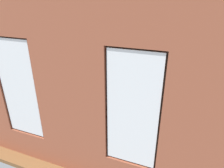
{
  "coord_description": "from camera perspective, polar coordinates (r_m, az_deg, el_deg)",
  "views": [
    {
      "loc": [
        -1.77,
        5.06,
        3.27
      ],
      "look_at": [
        0.04,
        0.4,
        1.05
      ],
      "focal_mm": 32.0,
      "sensor_mm": 36.0,
      "label": 1
    }
  ],
  "objects": [
    {
      "name": "potted_plant_by_left_couch",
      "position": [
        7.13,
        20.8,
        -1.93
      ],
      "size": [
        0.32,
        0.32,
        0.5
      ],
      "color": "beige",
      "rests_on": "ground_plane"
    },
    {
      "name": "couch_left",
      "position": [
        5.87,
        24.17,
        -8.48
      ],
      "size": [
        0.9,
        2.02,
        0.8
      ],
      "rotation": [
        0.0,
        0.0,
        1.59
      ],
      "color": "black",
      "rests_on": "ground_plane"
    },
    {
      "name": "cup_ceramic",
      "position": [
        6.04,
        -1.66,
        -3.96
      ],
      "size": [
        0.07,
        0.07,
        0.08
      ],
      "primitive_type": "cylinder",
      "color": "#4C4C51",
      "rests_on": "coffee_table"
    },
    {
      "name": "ground_plane",
      "position": [
        6.31,
        1.65,
        -7.8
      ],
      "size": [
        6.73,
        5.71,
        0.1
      ],
      "primitive_type": "cube",
      "color": "brown"
    },
    {
      "name": "tv_flatscreen",
      "position": [
        7.15,
        -19.32,
        3.04
      ],
      "size": [
        1.15,
        0.2,
        0.8
      ],
      "color": "black",
      "rests_on": "media_console"
    },
    {
      "name": "candle_jar",
      "position": [
        5.74,
        0.33,
        -5.39
      ],
      "size": [
        0.08,
        0.08,
        0.11
      ],
      "primitive_type": "cylinder",
      "color": "#B7333D",
      "rests_on": "coffee_table"
    },
    {
      "name": "remote_silver",
      "position": [
        5.97,
        -4.96,
        -4.73
      ],
      "size": [
        0.16,
        0.15,
        0.02
      ],
      "primitive_type": "cube",
      "rotation": [
        0.0,
        0.0,
        2.34
      ],
      "color": "#B2B2B7",
      "rests_on": "coffee_table"
    },
    {
      "name": "couch_by_window",
      "position": [
        4.65,
        -3.76,
        -15.34
      ],
      "size": [
        2.09,
        0.87,
        0.8
      ],
      "color": "black",
      "rests_on": "ground_plane"
    },
    {
      "name": "potted_plant_near_tv",
      "position": [
        6.29,
        -20.79,
        -4.62
      ],
      "size": [
        0.44,
        0.44,
        0.68
      ],
      "color": "#9E5638",
      "rests_on": "ground_plane"
    },
    {
      "name": "potted_plant_between_couches",
      "position": [
        4.3,
        15.87,
        -17.18
      ],
      "size": [
        0.98,
        1.06,
        1.35
      ],
      "color": "beige",
      "rests_on": "ground_plane"
    },
    {
      "name": "papasan_chair",
      "position": [
        7.44,
        4.18,
        1.59
      ],
      "size": [
        1.12,
        1.12,
        0.7
      ],
      "color": "olive",
      "rests_on": "ground_plane"
    },
    {
      "name": "potted_plant_foreground_right",
      "position": [
        8.43,
        -9.73,
        6.1
      ],
      "size": [
        0.69,
        0.69,
        1.15
      ],
      "color": "#9E5638",
      "rests_on": "ground_plane"
    },
    {
      "name": "potted_plant_corner_far_left",
      "position": [
        4.2,
        27.46,
        -19.01
      ],
      "size": [
        0.85,
        0.87,
        1.18
      ],
      "color": "beige",
      "rests_on": "ground_plane"
    },
    {
      "name": "media_console",
      "position": [
        7.39,
        -18.67,
        -1.62
      ],
      "size": [
        1.16,
        0.42,
        0.48
      ],
      "primitive_type": "cube",
      "color": "black",
      "rests_on": "ground_plane"
    },
    {
      "name": "brick_wall_with_windows",
      "position": [
        3.55,
        -11.67,
        -4.26
      ],
      "size": [
        6.13,
        0.3,
        3.28
      ],
      "color": "#9E5138",
      "rests_on": "ground_plane"
    },
    {
      "name": "remote_black",
      "position": [
        5.9,
        -0.3,
        -4.99
      ],
      "size": [
        0.15,
        0.16,
        0.02
      ],
      "primitive_type": "cube",
      "rotation": [
        0.0,
        0.0,
        0.69
      ],
      "color": "black",
      "rests_on": "coffee_table"
    },
    {
      "name": "potted_plant_corner_near_left",
      "position": [
        7.39,
        25.64,
        1.52
      ],
      "size": [
        0.73,
        0.77,
        1.2
      ],
      "color": "#47423D",
      "rests_on": "ground_plane"
    },
    {
      "name": "coffee_table",
      "position": [
        5.93,
        -0.3,
        -5.45
      ],
      "size": [
        1.57,
        0.85,
        0.4
      ],
      "color": "#A87547",
      "rests_on": "ground_plane"
    },
    {
      "name": "white_wall_right",
      "position": [
        7.02,
        -22.92,
        8.64
      ],
      "size": [
        0.1,
        4.71,
        3.28
      ],
      "primitive_type": "cube",
      "color": "silver",
      "rests_on": "ground_plane"
    },
    {
      "name": "table_plant_small",
      "position": [
        5.85,
        4.17,
        -4.07
      ],
      "size": [
        0.15,
        0.15,
        0.24
      ],
      "color": "#9E5638",
      "rests_on": "coffee_table"
    },
    {
      "name": "potted_plant_mid_room_small",
      "position": [
        6.6,
        7.86,
        -1.98
      ],
      "size": [
        0.39,
        0.39,
        0.61
      ],
      "color": "#9E5638",
      "rests_on": "ground_plane"
    }
  ]
}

